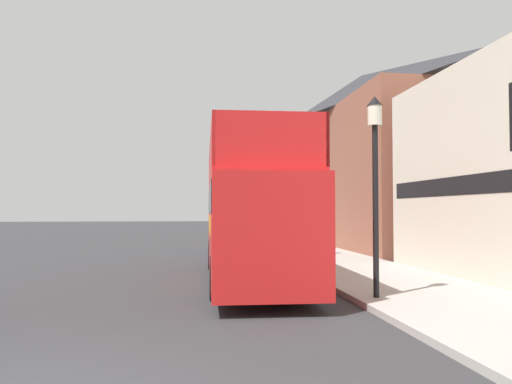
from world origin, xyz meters
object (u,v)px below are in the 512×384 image
Objects in this scene: parked_car_ahead_of_bus at (244,240)px; lamp_post_nearest at (375,157)px; tour_bus at (250,218)px; lamp_post_second at (291,178)px.

parked_car_ahead_of_bus is 0.93× the size of lamp_post_nearest.
tour_bus is at bearing -97.64° from parked_car_ahead_of_bus.
parked_car_ahead_of_bus is at bearing 118.55° from lamp_post_second.
lamp_post_second reaches higher than lamp_post_nearest.
tour_bus is 2.16× the size of lamp_post_second.
parked_car_ahead_of_bus is 0.87× the size of lamp_post_second.
lamp_post_nearest is 0.94× the size of lamp_post_second.
lamp_post_second is (0.06, 9.66, 0.16)m from lamp_post_nearest.
lamp_post_nearest is (2.36, -4.01, 1.43)m from tour_bus.
lamp_post_second reaches higher than parked_car_ahead_of_bus.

